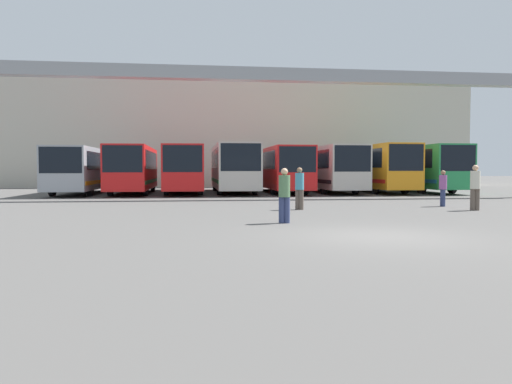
% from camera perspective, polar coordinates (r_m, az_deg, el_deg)
% --- Properties ---
extents(ground_plane, '(200.00, 200.00, 0.00)m').
position_cam_1_polar(ground_plane, '(12.62, 13.93, -4.95)').
color(ground_plane, '#514F4C').
extents(building_backdrop, '(44.67, 12.00, 10.74)m').
position_cam_1_polar(building_backdrop, '(52.01, -2.29, 6.73)').
color(building_backdrop, '#B7B2A3').
rests_on(building_backdrop, ground).
extents(overhead_gantry, '(34.90, 0.80, 7.22)m').
position_cam_1_polar(overhead_gantry, '(28.25, 2.09, 11.83)').
color(overhead_gantry, gray).
rests_on(overhead_gantry, ground).
extents(bus_slot_0, '(2.56, 10.91, 3.01)m').
position_cam_1_polar(bus_slot_0, '(35.35, -19.29, 2.62)').
color(bus_slot_0, '#999EA5').
rests_on(bus_slot_0, ground).
extents(bus_slot_1, '(2.47, 10.50, 3.11)m').
position_cam_1_polar(bus_slot_1, '(34.61, -13.85, 2.79)').
color(bus_slot_1, red).
rests_on(bus_slot_1, ground).
extents(bus_slot_2, '(2.50, 12.04, 3.14)m').
position_cam_1_polar(bus_slot_2, '(35.16, -8.20, 2.86)').
color(bus_slot_2, red).
rests_on(bus_slot_2, ground).
extents(bus_slot_3, '(2.63, 11.37, 3.27)m').
position_cam_1_polar(bus_slot_3, '(34.93, -2.63, 3.01)').
color(bus_slot_3, beige).
rests_on(bus_slot_3, ground).
extents(bus_slot_4, '(2.47, 11.65, 3.11)m').
position_cam_1_polar(bus_slot_4, '(35.51, 2.82, 2.86)').
color(bus_slot_4, red).
rests_on(bus_slot_4, ground).
extents(bus_slot_5, '(2.50, 12.00, 3.19)m').
position_cam_1_polar(bus_slot_5, '(36.43, 8.03, 2.90)').
color(bus_slot_5, beige).
rests_on(bus_slot_5, ground).
extents(bus_slot_6, '(2.45, 11.45, 3.29)m').
position_cam_1_polar(bus_slot_6, '(37.21, 13.19, 2.93)').
color(bus_slot_6, orange).
rests_on(bus_slot_6, ground).
extents(bus_slot_7, '(2.53, 12.19, 3.25)m').
position_cam_1_polar(bus_slot_7, '(38.87, 17.70, 2.84)').
color(bus_slot_7, '#268C4C').
rests_on(bus_slot_7, ground).
extents(pedestrian_near_left, '(0.33, 0.33, 1.60)m').
position_cam_1_polar(pedestrian_near_left, '(23.51, 20.58, 0.51)').
color(pedestrian_near_left, navy).
rests_on(pedestrian_near_left, ground).
extents(pedestrian_near_right, '(0.36, 0.36, 1.72)m').
position_cam_1_polar(pedestrian_near_right, '(20.31, 4.99, 0.54)').
color(pedestrian_near_right, brown).
rests_on(pedestrian_near_right, ground).
extents(pedestrian_mid_left, '(0.38, 0.38, 1.81)m').
position_cam_1_polar(pedestrian_mid_left, '(21.71, 23.76, 0.60)').
color(pedestrian_mid_left, brown).
rests_on(pedestrian_mid_left, ground).
extents(pedestrian_near_center, '(0.35, 0.35, 1.68)m').
position_cam_1_polar(pedestrian_near_center, '(15.21, 3.26, -0.23)').
color(pedestrian_near_center, navy).
rests_on(pedestrian_near_center, ground).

